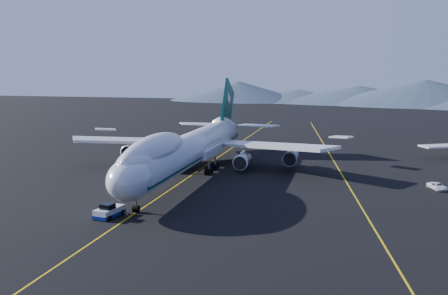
# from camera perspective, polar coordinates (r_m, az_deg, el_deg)

# --- Properties ---
(ground) EXTENTS (500.00, 500.00, 0.00)m
(ground) POSITION_cam_1_polar(r_m,az_deg,el_deg) (102.13, -3.93, -3.31)
(ground) COLOR black
(ground) RESTS_ON ground
(taxiway_line_main) EXTENTS (0.25, 220.00, 0.01)m
(taxiway_line_main) POSITION_cam_1_polar(r_m,az_deg,el_deg) (102.13, -3.93, -3.31)
(taxiway_line_main) COLOR #E5B80D
(taxiway_line_main) RESTS_ON ground
(taxiway_line_side) EXTENTS (28.08, 198.09, 0.01)m
(taxiway_line_side) POSITION_cam_1_polar(r_m,az_deg,el_deg) (107.06, 13.28, -2.95)
(taxiway_line_side) COLOR #E5B80D
(taxiway_line_side) RESTS_ON ground
(boeing_747) EXTENTS (59.62, 72.43, 19.37)m
(boeing_747) POSITION_cam_1_polar(r_m,az_deg,el_deg) (101.08, -3.95, -0.09)
(boeing_747) COLOR silver
(boeing_747) RESTS_ON ground
(pushback_tug) EXTENTS (3.51, 5.33, 2.17)m
(pushback_tug) POSITION_cam_1_polar(r_m,az_deg,el_deg) (76.64, -12.99, -7.22)
(pushback_tug) COLOR silver
(pushback_tug) RESTS_ON ground
(service_van) EXTENTS (3.63, 4.90, 1.24)m
(service_van) POSITION_cam_1_polar(r_m,az_deg,el_deg) (98.84, 23.20, -4.09)
(service_van) COLOR white
(service_van) RESTS_ON ground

